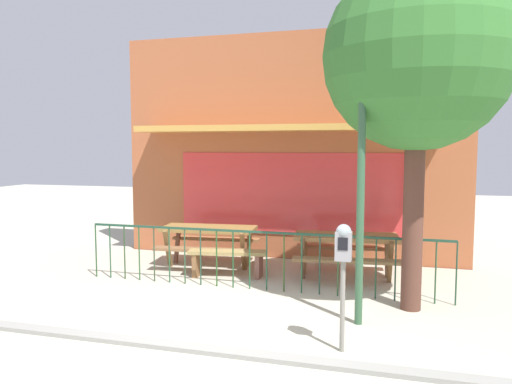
{
  "coord_description": "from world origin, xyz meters",
  "views": [
    {
      "loc": [
        2.07,
        -5.52,
        2.32
      ],
      "look_at": [
        -0.15,
        2.44,
        1.56
      ],
      "focal_mm": 34.51,
      "sensor_mm": 36.0,
      "label": 1
    }
  ],
  "objects": [
    {
      "name": "picnic_table_left",
      "position": [
        -1.34,
        3.31,
        0.61
      ],
      "size": [
        1.92,
        1.52,
        0.79
      ],
      "color": "olive",
      "rests_on": "ground"
    },
    {
      "name": "parking_meter_near",
      "position": [
        1.56,
        -0.06,
        1.13
      ],
      "size": [
        0.18,
        0.17,
        1.46
      ],
      "color": "gray",
      "rests_on": "ground"
    },
    {
      "name": "curb_edge",
      "position": [
        0.0,
        -0.49,
        0.0
      ],
      "size": [
        10.01,
        0.2,
        0.11
      ],
      "primitive_type": "cube",
      "color": "gray",
      "rests_on": "ground"
    },
    {
      "name": "pub_storefront",
      "position": [
        0.0,
        4.6,
        2.32
      ],
      "size": [
        7.15,
        1.37,
        4.65
      ],
      "color": "brown",
      "rests_on": "ground"
    },
    {
      "name": "patio_fence_front",
      "position": [
        -0.0,
        2.04,
        0.66
      ],
      "size": [
        6.03,
        0.04,
        0.97
      ],
      "color": "#1D402F",
      "rests_on": "ground"
    },
    {
      "name": "street_tree",
      "position": [
        2.36,
        1.68,
        3.53
      ],
      "size": [
        2.61,
        2.61,
        4.87
      ],
      "color": "#543226",
      "rests_on": "ground"
    },
    {
      "name": "ground",
      "position": [
        0.0,
        0.0,
        0.0
      ],
      "size": [
        40.0,
        40.0,
        0.0
      ],
      "primitive_type": "plane",
      "color": "#AFAC97"
    },
    {
      "name": "picnic_table_right",
      "position": [
        1.3,
        3.14,
        0.61
      ],
      "size": [
        1.94,
        1.55,
        0.79
      ],
      "color": "olive",
      "rests_on": "ground"
    },
    {
      "name": "street_lamp",
      "position": [
        1.68,
        0.88,
        2.59
      ],
      "size": [
        0.28,
        0.28,
        3.97
      ],
      "color": "#2F5437",
      "rests_on": "ground"
    },
    {
      "name": "patio_bench",
      "position": [
        -0.73,
        2.63,
        0.35
      ],
      "size": [
        1.43,
        0.56,
        0.48
      ],
      "color": "#997F49",
      "rests_on": "ground"
    }
  ]
}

